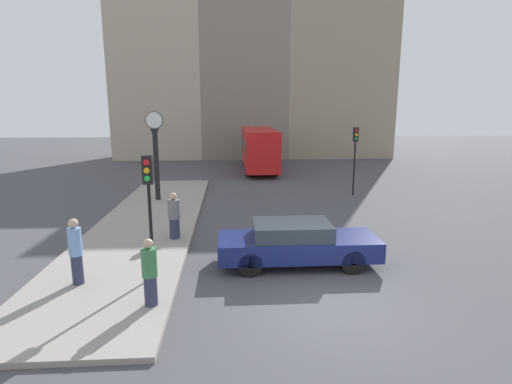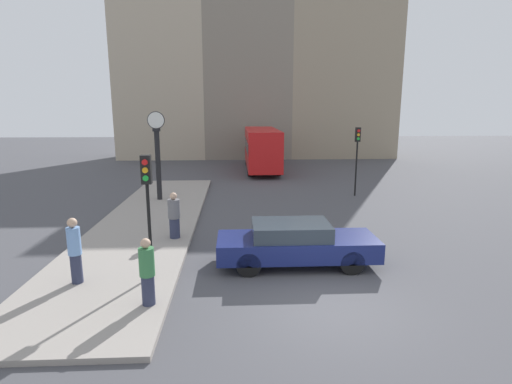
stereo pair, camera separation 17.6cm
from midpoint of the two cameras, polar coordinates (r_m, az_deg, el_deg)
The scene contains 11 objects.
ground_plane at distance 10.20m, azimuth 10.62°, elevation -15.78°, with size 120.00×120.00×0.00m, color #47474C.
sidewalk_corner at distance 17.22m, azimuth -14.76°, elevation -4.16°, with size 3.99×18.86×0.14m, color gray.
building_row at distance 39.93m, azimuth 1.32°, elevation 17.73°, with size 26.40×5.00×19.41m.
sedan_car at distance 12.23m, azimuth 6.07°, elevation -7.27°, with size 4.80×1.72×1.35m.
bus_distant at distance 30.95m, azimuth 0.97°, elevation 6.44°, with size 2.37×9.26×3.16m.
traffic_light_near at distance 10.89m, azimuth -14.82°, elevation 0.17°, with size 0.26×0.24×3.37m.
traffic_light_far at distance 22.26m, azimuth 14.49°, elevation 6.22°, with size 0.26×0.24×3.72m.
street_clock at distance 20.65m, azimuth -13.63°, elevation 5.24°, with size 0.85×0.33×4.43m.
pedestrian_green_hoodie at distance 9.81m, azimuth -14.78°, elevation -10.98°, with size 0.36×0.36×1.64m.
pedestrian_grey_jacket at distance 14.50m, azimuth -11.27°, elevation -3.36°, with size 0.43×0.43×1.66m.
pedestrian_blue_stripe at distance 11.58m, azimuth -24.07°, elevation -7.61°, with size 0.34×0.34×1.79m.
Camera 2 is at (-2.17, -8.78, 4.69)m, focal length 28.00 mm.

